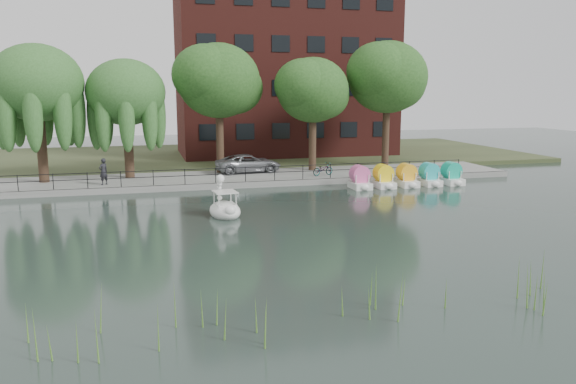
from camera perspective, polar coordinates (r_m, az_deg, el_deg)
name	(u,v)px	position (r m, az deg, el deg)	size (l,w,h in m)	color
ground_plane	(300,237)	(25.11, 1.23, -4.56)	(120.00, 120.00, 0.00)	#354641
promenade	(239,178)	(40.37, -5.05, 1.40)	(40.00, 6.00, 0.40)	gray
kerb	(246,185)	(37.50, -4.28, 0.72)	(40.00, 0.25, 0.40)	gray
land_strip	(213,156)	(54.10, -7.59, 3.60)	(60.00, 22.00, 0.36)	#47512D
railing	(245,171)	(37.55, -4.35, 2.19)	(32.00, 0.05, 1.00)	black
apartment_building	(284,59)	(55.09, -0.38, 13.38)	(20.00, 10.07, 18.00)	#4C1E16
willow_left	(37,83)	(40.31, -24.16, 10.05)	(5.88, 5.88, 9.01)	#473323
willow_mid	(126,93)	(40.32, -16.15, 9.65)	(5.32, 5.32, 8.15)	#473323
broadleaf_center	(219,81)	(41.71, -7.06, 11.11)	(6.00, 6.00, 9.25)	#473323
broadleaf_right	(313,91)	(42.75, 2.54, 10.25)	(5.40, 5.40, 8.32)	#473323
broadleaf_far	(388,78)	(46.03, 10.08, 11.37)	(6.30, 6.30, 9.71)	#473323
minivan	(248,162)	(41.78, -4.04, 3.06)	(5.53, 2.54, 1.54)	gray
bicycle	(323,169)	(40.25, 3.56, 2.40)	(1.72, 0.60, 1.00)	gray
pedestrian	(103,170)	(38.08, -18.25, 2.18)	(0.71, 0.48, 1.98)	black
swan_boat	(225,207)	(29.27, -6.45, -1.56)	(1.80, 2.59, 2.07)	white
pedal_boat_row	(407,177)	(38.82, 11.96, 1.46)	(7.95, 1.70, 1.40)	white
reed_bank	(455,294)	(17.36, 16.65, -9.85)	(24.00, 2.40, 1.20)	#669938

